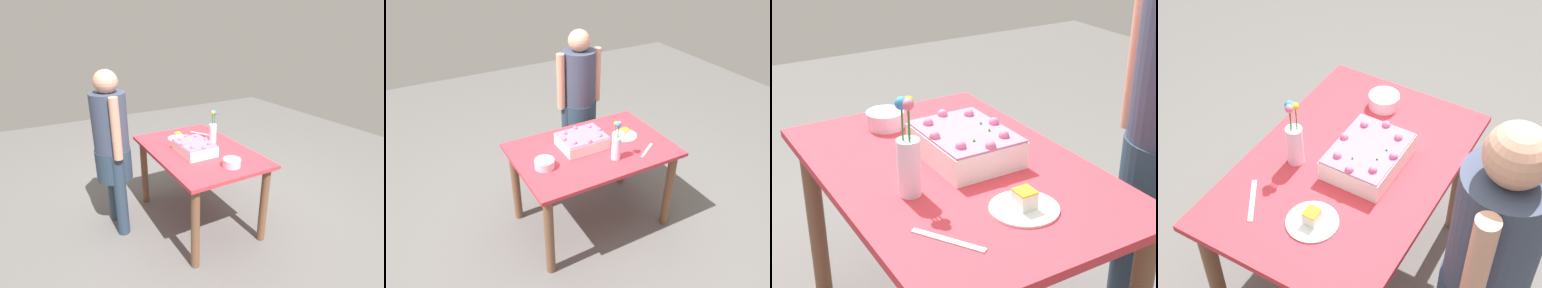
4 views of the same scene
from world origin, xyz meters
The scene contains 6 objects.
dining_table centered at (0.00, 0.00, 0.62)m, with size 1.25×0.83×0.75m.
sheet_cake centered at (-0.05, 0.07, 0.81)m, with size 0.36×0.28×0.12m.
serving_plate_with_slice centered at (0.34, 0.04, 0.77)m, with size 0.21×0.21×0.06m.
cake_knife centered at (0.36, -0.23, 0.76)m, with size 0.22×0.02×0.00m, color silver.
flower_vase centered at (0.08, -0.21, 0.87)m, with size 0.07×0.07×0.32m.
fruit_bowl centered at (-0.44, -0.06, 0.79)m, with size 0.15×0.15×0.07m, color silver.
Camera 3 is at (1.52, -0.87, 1.65)m, focal length 55.00 mm.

